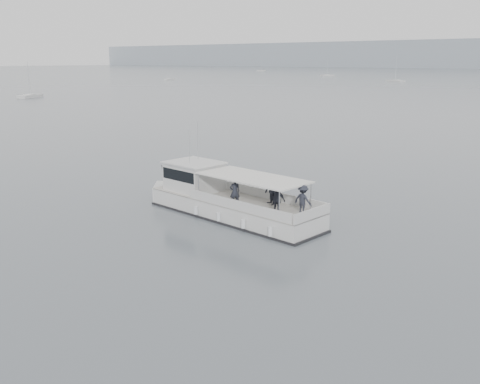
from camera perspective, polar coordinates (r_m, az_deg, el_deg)
The scene contains 2 objects.
ground at distance 30.65m, azimuth 5.17°, elevation -3.23°, with size 1400.00×1400.00×0.00m, color #515960.
tour_boat at distance 32.05m, azimuth -2.16°, elevation -0.74°, with size 13.16×4.10×5.48m.
Camera 1 is at (16.48, -24.21, 9.04)m, focal length 40.00 mm.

